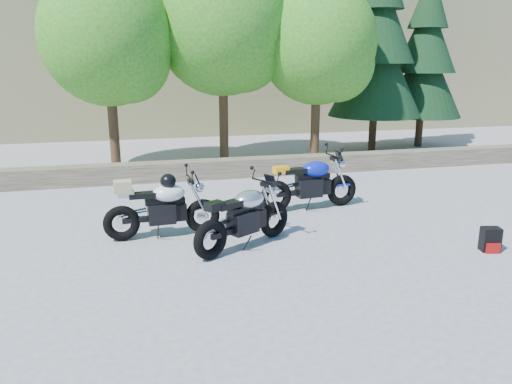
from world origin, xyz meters
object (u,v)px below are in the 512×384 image
white_bike (162,206)px  backpack (490,240)px  silver_bike (245,218)px  blue_bike (311,184)px

white_bike → backpack: (5.33, -2.06, -0.38)m
silver_bike → white_bike: (-1.34, 0.87, 0.04)m
silver_bike → blue_bike: size_ratio=0.85×
white_bike → backpack: size_ratio=5.16×
blue_bike → backpack: bearing=-61.9°
silver_bike → white_bike: white_bike is taller
white_bike → blue_bike: white_bike is taller
backpack → silver_bike: bearing=176.1°
silver_bike → backpack: size_ratio=4.73×
white_bike → backpack: 5.73m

